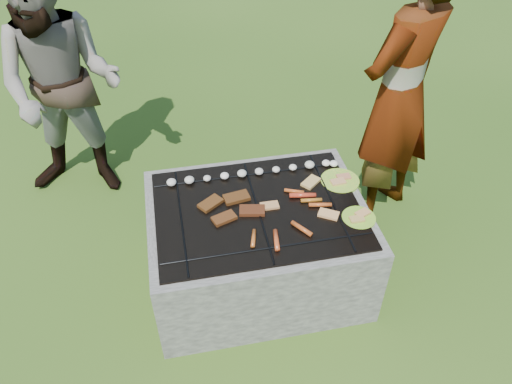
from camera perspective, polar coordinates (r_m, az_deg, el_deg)
The scene contains 10 objects.
lawn at distance 3.39m, azimuth 0.17°, elevation -9.51°, with size 60.00×60.00×0.00m, color #254511.
fire_pit at distance 3.18m, azimuth 0.18°, elevation -6.28°, with size 1.30×1.00×0.62m.
mushrooms at distance 3.17m, azimuth -0.11°, elevation 2.31°, with size 1.11×0.07×0.04m.
pork_slabs at distance 2.94m, azimuth -2.78°, elevation -1.65°, with size 0.39×0.27×0.02m.
sausages at distance 2.90m, azimuth 4.56°, elevation -2.49°, with size 0.54×0.49×0.03m.
bread_on_grate at distance 3.01m, azimuth 5.71°, elevation -0.74°, with size 0.44×0.43×0.02m.
plate_far at distance 3.18m, azimuth 9.57°, elevation 1.28°, with size 0.31×0.31×0.03m.
plate_near at distance 2.95m, azimuth 11.68°, elevation -2.88°, with size 0.25×0.25×0.03m.
cook at distance 3.42m, azimuth 16.07°, elevation 10.54°, with size 0.71×0.46×1.93m, color #A99B8D.
bystander at distance 3.78m, azimuth -21.26°, elevation 11.15°, with size 0.87×0.68×1.79m, color #A49689.
Camera 1 is at (-0.43, -2.11, 2.62)m, focal length 35.00 mm.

